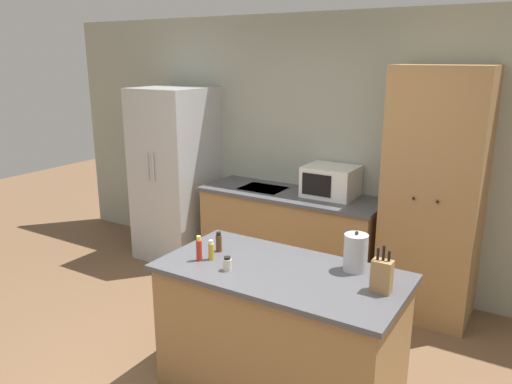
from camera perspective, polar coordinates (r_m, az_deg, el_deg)
name	(u,v)px	position (r m, az deg, el deg)	size (l,w,h in m)	color
wall_back	(351,152)	(4.90, 10.79, 4.46)	(7.20, 0.06, 2.60)	#9EA393
refrigerator	(176,174)	(5.58, -9.17, 2.06)	(0.73, 0.77, 1.88)	#B7BABC
back_counter	(290,236)	(5.01, 3.94, -5.07)	(1.82, 0.65, 0.91)	#9E7547
pantry_cabinet	(434,196)	(4.42, 19.65, -0.47)	(0.76, 0.60, 2.13)	#9E7547
kitchen_island	(280,331)	(3.42, 2.73, -15.58)	(1.58, 0.81, 0.88)	#9E7547
microwave	(331,181)	(4.76, 8.55, 1.22)	(0.48, 0.40, 0.29)	white
knife_block	(382,276)	(2.99, 14.18, -9.24)	(0.12, 0.08, 0.28)	#9E7547
spice_bottle_tall_dark	(199,249)	(3.35, -6.53, -6.50)	(0.04, 0.04, 0.17)	#B2281E
spice_bottle_short_red	(219,242)	(3.49, -4.28, -5.76)	(0.04, 0.04, 0.14)	#563319
spice_bottle_amber_oil	(227,264)	(3.20, -3.30, -8.22)	(0.06, 0.06, 0.09)	beige
spice_bottle_green_herb	(211,251)	(3.36, -5.15, -6.69)	(0.04, 0.04, 0.14)	gold
kettle	(356,252)	(3.23, 11.32, -6.79)	(0.15, 0.15, 0.26)	#B2B5B7
fire_extinguisher	(150,226)	(6.14, -11.99, -3.86)	(0.11, 0.11, 0.49)	red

